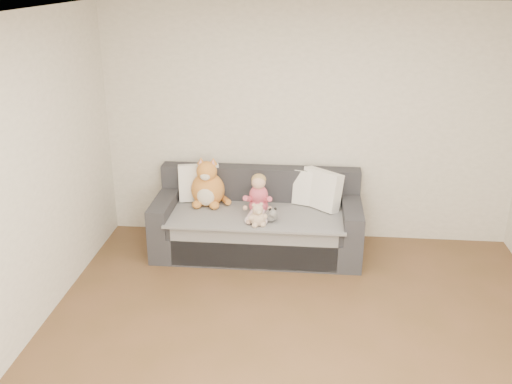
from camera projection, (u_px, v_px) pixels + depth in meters
room_shell at (306, 196)px, 4.26m from camera, size 5.00×5.00×5.00m
sofa at (258, 223)px, 6.19m from camera, size 2.20×0.94×0.85m
cushion_left at (199, 182)px, 6.32m from camera, size 0.48×0.29×0.42m
cushion_right_back at (312, 189)px, 6.19m from camera, size 0.45×0.30×0.39m
cushion_right_front at (321, 189)px, 6.12m from camera, size 0.48×0.45×0.43m
toddler at (258, 198)px, 5.95m from camera, size 0.31×0.44×0.44m
plush_cat at (208, 187)px, 6.19m from camera, size 0.45×0.38×0.56m
teddy_bear at (258, 216)px, 5.71m from camera, size 0.19×0.16×0.25m
plush_cow at (271, 215)px, 5.82m from camera, size 0.14×0.21×0.17m
sippy_cup at (257, 215)px, 5.82m from camera, size 0.11×0.08×0.12m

